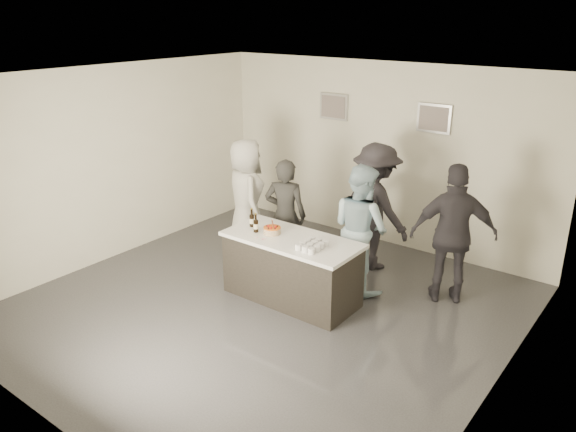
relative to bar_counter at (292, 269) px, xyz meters
The scene contains 19 objects.
floor 0.62m from the bar_counter, 109.54° to the right, with size 6.00×6.00×0.00m, color #3D3D42.
ceiling 2.58m from the bar_counter, 109.54° to the right, with size 6.00×6.00×0.00m, color white.
wall_back 2.81m from the bar_counter, 93.10° to the left, with size 6.00×0.04×3.00m, color silver.
wall_front 3.56m from the bar_counter, 92.38° to the right, with size 6.00×0.04×3.00m, color silver.
wall_left 3.34m from the bar_counter, behind, with size 0.04×6.00×3.00m, color silver.
wall_right 3.07m from the bar_counter, ahead, with size 0.04×6.00×3.00m, color silver.
picture_left 3.28m from the bar_counter, 112.03° to the left, with size 0.54×0.04×0.44m, color #B2B2B7.
picture_right 3.20m from the bar_counter, 73.56° to the left, with size 0.54×0.04×0.44m, color #B2B2B7.
bar_counter is the anchor object (origin of this frame).
cake 0.58m from the bar_counter, behind, with size 0.24×0.24×0.08m, color orange.
beer_bottle_a 0.90m from the bar_counter, behind, with size 0.07×0.07×0.26m, color black.
beer_bottle_b 0.79m from the bar_counter, 166.88° to the right, with size 0.07×0.07×0.26m, color black.
tumbler_cluster 0.64m from the bar_counter, 14.86° to the right, with size 0.30×0.40×0.08m, color orange.
candles 0.59m from the bar_counter, 135.59° to the right, with size 0.24×0.08×0.01m, color pink.
person_main_black 1.05m from the bar_counter, 132.51° to the left, with size 0.63×0.41×1.73m, color #262626.
person_main_blue 1.11m from the bar_counter, 57.12° to the left, with size 0.88×0.69×1.82m, color #A1C0D3.
person_guest_left 1.88m from the bar_counter, 150.60° to the left, with size 0.91×0.59×1.87m, color silver.
person_guest_right 2.20m from the bar_counter, 36.52° to the left, with size 1.13×0.47×1.92m, color #302D36.
person_guest_back 1.73m from the bar_counter, 77.34° to the left, with size 1.25×0.72×1.93m, color #242228.
Camera 1 is at (4.26, -5.11, 3.75)m, focal length 35.00 mm.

